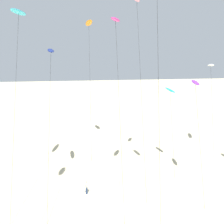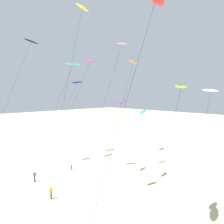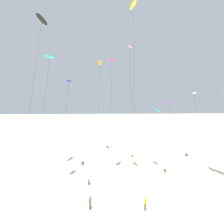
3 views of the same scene
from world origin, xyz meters
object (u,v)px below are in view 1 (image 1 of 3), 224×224
Objects in this scene: kite_white at (211,66)px; kite_orange at (89,24)px; kite_purple at (195,84)px; kite_flyer_furthest at (87,187)px; kite_pink at (137,4)px; kite_teal at (170,91)px; kite_magenta at (116,22)px; kite_cyan at (18,14)px; kite_navy at (51,52)px.

kite_orange reaches higher than kite_white.
kite_purple reaches higher than kite_flyer_furthest.
kite_pink is (-13.14, -3.74, 7.45)m from kite_white.
kite_white is 1.12× the size of kite_purple.
kite_flyer_furthest is (-6.89, -5.58, -20.52)m from kite_pink.
kite_white reaches higher than kite_teal.
kite_magenta is 10.86m from kite_purple.
kite_cyan is at bearing 165.82° from kite_purple.
kite_teal is at bearing 1.44° from kite_cyan.
kite_cyan is 12.09× the size of kite_flyer_furthest.
kite_cyan is (-26.62, -4.48, 5.79)m from kite_white.
kite_teal is at bearing 6.58° from kite_navy.
kite_pink reaches higher than kite_flyer_furthest.
kite_navy is at bearing 163.95° from kite_magenta.
kite_purple is at bearing -12.61° from kite_navy.
kite_white is at bearing 49.81° from kite_purple.
kite_flyer_furthest is (-1.59, -14.81, -19.51)m from kite_orange.
kite_purple is 16.74m from kite_flyer_furthest.
kite_orange is at bearing 98.51° from kite_magenta.
kite_orange reaches higher than kite_magenta.
kite_white is 1.27× the size of kite_teal.
kite_orange is (-18.44, 5.49, 6.44)m from kite_white.
kite_magenta is 1.50× the size of kite_purple.
kite_pink is 13.24× the size of kite_flyer_furthest.
kite_navy is at bearing 167.39° from kite_purple.
kite_cyan is 12.91m from kite_orange.
kite_orange is 1.87× the size of kite_teal.
kite_teal is at bearing 24.44° from kite_magenta.
kite_cyan is at bearing 162.22° from kite_magenta.
kite_orange is (4.90, 11.25, 4.63)m from kite_navy.
kite_cyan reaches higher than kite_navy.
kite_pink reaches higher than kite_white.
kite_purple is (18.82, -4.75, -7.42)m from kite_cyan.
kite_navy reaches higher than kite_teal.
kite_orange reaches higher than kite_navy.
kite_purple is at bearing 0.39° from kite_flyer_furthest.
kite_pink is at bearing 176.67° from kite_teal.
kite_purple is 5.47m from kite_teal.
kite_magenta is 13.48m from kite_orange.
kite_magenta is (-16.46, -7.73, 4.73)m from kite_white.
kite_pink is at bearing 11.20° from kite_navy.
kite_flyer_furthest is (-12.23, -0.08, -11.43)m from kite_purple.
kite_purple is (8.66, -1.50, -6.37)m from kite_magenta.
kite_pink reaches higher than kite_magenta.
kite_magenta reaches higher than kite_teal.
kite_magenta is at bearing -17.78° from kite_cyan.
kite_orange is at bearing 163.42° from kite_white.
kite_pink is 11.83m from kite_navy.
kite_white is 0.71× the size of kite_cyan.
kite_magenta is 10.72m from kite_cyan.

